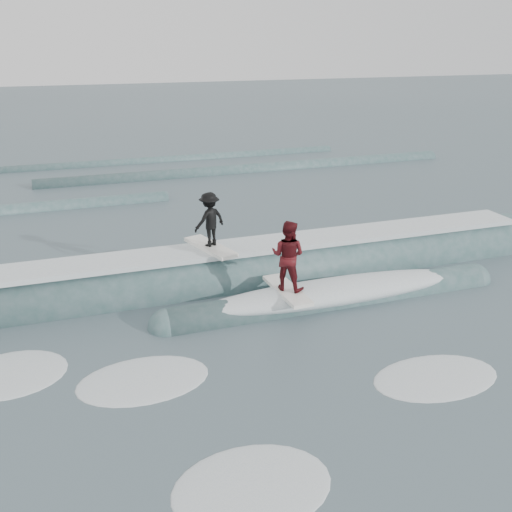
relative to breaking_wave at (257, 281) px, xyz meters
name	(u,v)px	position (x,y,z in m)	size (l,w,h in m)	color
ground	(307,355)	(-0.26, -4.17, -0.05)	(160.00, 160.00, 0.00)	#3A4D54
breaking_wave	(257,281)	(0.00, 0.00, 0.00)	(23.68, 3.79, 2.03)	#345756
surfer_black	(210,223)	(-1.27, 0.32, 1.81)	(1.13, 2.07, 1.62)	white
surfer_red	(288,259)	(0.17, -1.88, 1.37)	(1.12, 2.02, 1.92)	white
whitewater	(323,405)	(-0.72, -5.97, -0.05)	(13.45, 7.05, 0.10)	white
far_swells	(130,182)	(-1.91, 13.48, -0.05)	(38.37, 8.65, 0.80)	#345756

